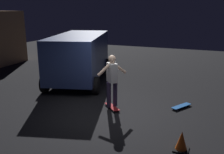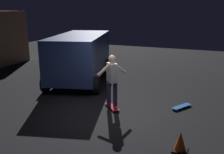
{
  "view_description": "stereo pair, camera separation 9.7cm",
  "coord_description": "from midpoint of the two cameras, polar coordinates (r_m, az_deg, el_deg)",
  "views": [
    {
      "loc": [
        -6.38,
        -2.77,
        3.09
      ],
      "look_at": [
        0.47,
        0.05,
        1.05
      ],
      "focal_mm": 39.57,
      "sensor_mm": 36.0,
      "label": 1
    },
    {
      "loc": [
        -6.34,
        -2.86,
        3.09
      ],
      "look_at": [
        0.47,
        0.05,
        1.05
      ],
      "focal_mm": 39.57,
      "sensor_mm": 36.0,
      "label": 2
    }
  ],
  "objects": [
    {
      "name": "ground_plane",
      "position": [
        7.61,
        -0.65,
        -8.55
      ],
      "size": [
        28.0,
        28.0,
        0.0
      ],
      "primitive_type": "plane",
      "color": "black"
    },
    {
      "name": "traffic_cone",
      "position": [
        5.93,
        15.97,
        -14.25
      ],
      "size": [
        0.34,
        0.34,
        0.46
      ],
      "color": "black",
      "rests_on": "ground_plane"
    },
    {
      "name": "parked_van",
      "position": [
        10.97,
        -6.93,
        5.15
      ],
      "size": [
        4.95,
        3.28,
        2.03
      ],
      "color": "navy",
      "rests_on": "ground_plane"
    },
    {
      "name": "skateboard_ridden",
      "position": [
        8.0,
        0.35,
        -6.89
      ],
      "size": [
        0.68,
        0.71,
        0.07
      ],
      "color": "#AD1E23",
      "rests_on": "ground_plane"
    },
    {
      "name": "skater",
      "position": [
        7.68,
        0.36,
        -0.1
      ],
      "size": [
        0.78,
        0.73,
        1.67
      ],
      "color": "#382D4C",
      "rests_on": "skateboard_ridden"
    },
    {
      "name": "skateboard_spare",
      "position": [
        8.35,
        16.11,
        -6.56
      ],
      "size": [
        0.77,
        0.58,
        0.07
      ],
      "color": "#1959B2",
      "rests_on": "ground_plane"
    }
  ]
}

